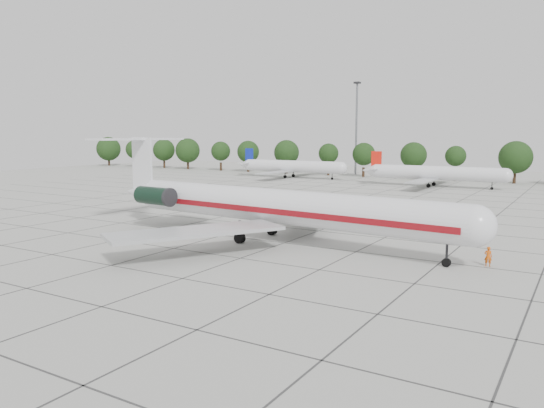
% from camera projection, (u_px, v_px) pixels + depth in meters
% --- Properties ---
extents(ground, '(260.00, 260.00, 0.00)m').
position_uv_depth(ground, '(284.00, 243.00, 55.07)').
color(ground, '#ACACA4').
rests_on(ground, ground).
extents(apron_joints, '(170.00, 170.00, 0.02)m').
position_uv_depth(apron_joints, '(343.00, 222.00, 67.78)').
color(apron_joints, '#383838').
rests_on(apron_joints, ground).
extents(main_airliner, '(46.14, 36.15, 10.82)m').
position_uv_depth(main_airliner, '(261.00, 204.00, 56.35)').
color(main_airliner, silver).
rests_on(main_airliner, ground).
extents(ground_crew, '(0.68, 0.50, 1.73)m').
position_uv_depth(ground_crew, '(488.00, 256.00, 45.24)').
color(ground_crew, '#D9520C').
rests_on(ground_crew, ground).
extents(bg_airliner_b, '(28.24, 27.20, 7.40)m').
position_uv_depth(bg_airliner_b, '(292.00, 167.00, 136.62)').
color(bg_airliner_b, silver).
rests_on(bg_airliner_b, ground).
extents(bg_airliner_c, '(28.24, 27.20, 7.40)m').
position_uv_depth(bg_airliner_c, '(435.00, 173.00, 112.93)').
color(bg_airliner_c, silver).
rests_on(bg_airliner_c, ground).
extents(tree_line, '(249.86, 8.44, 10.22)m').
position_uv_depth(tree_line, '(414.00, 155.00, 132.31)').
color(tree_line, '#332114').
rests_on(tree_line, ground).
extents(floodlight_mast, '(1.60, 1.60, 25.45)m').
position_uv_depth(floodlight_mast, '(356.00, 123.00, 146.58)').
color(floodlight_mast, slate).
rests_on(floodlight_mast, ground).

